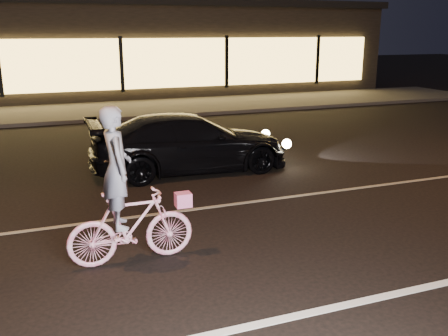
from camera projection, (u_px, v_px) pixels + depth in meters
name	position (u px, v px, depth m)	size (l,w,h in m)	color
ground	(307.00, 247.00, 6.98)	(90.00, 90.00, 0.00)	black
lane_stripe_near	(375.00, 298.00, 5.63)	(60.00, 0.12, 0.01)	silver
lane_stripe_far	(250.00, 202.00, 8.78)	(60.00, 0.10, 0.01)	gray
sidewalk	(132.00, 109.00, 18.67)	(30.00, 4.00, 0.12)	#383533
storefront	(106.00, 47.00, 23.49)	(25.40, 8.42, 4.20)	black
cyclist	(127.00, 209.00, 6.33)	(1.64, 0.56, 2.06)	#DE306E
sedan	(190.00, 143.00, 10.59)	(4.26, 1.82, 1.23)	black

